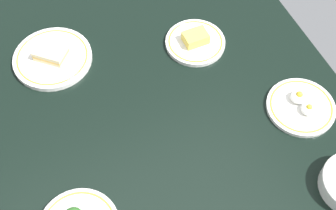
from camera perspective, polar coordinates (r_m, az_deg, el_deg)
dining_table at (r=124.88cm, az=-0.00°, el=-1.00°), size 145.84×98.89×4.00cm
plate_cheese at (r=136.53cm, az=3.48°, el=8.05°), size 17.96×17.96×4.40cm
plate_sandwich at (r=136.47cm, az=-14.44°, el=5.88°), size 22.98×22.98×4.78cm
plate_eggs at (r=127.80cm, az=16.52°, el=-0.12°), size 18.78×18.78×4.47cm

